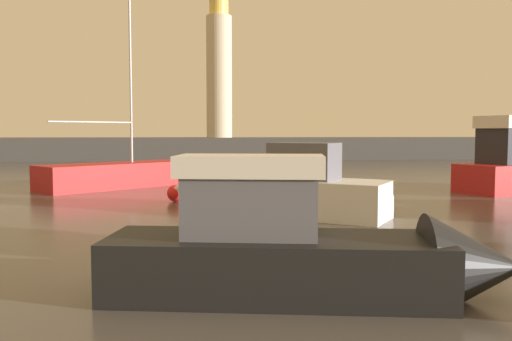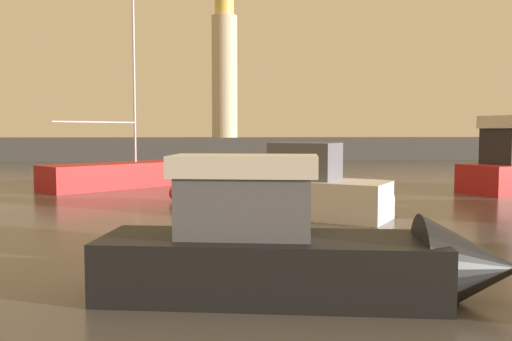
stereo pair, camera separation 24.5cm
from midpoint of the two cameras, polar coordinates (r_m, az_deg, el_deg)
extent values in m
plane|color=#4C4742|center=(29.37, -5.96, -1.66)|extent=(220.00, 220.00, 0.00)
cube|color=#423F3D|center=(56.98, -5.84, 2.29)|extent=(92.92, 5.27, 2.30)
cylinder|color=beige|center=(57.25, -4.00, 9.71)|extent=(2.63, 2.63, 12.46)
cylinder|color=#F2CC59|center=(58.37, -4.04, 16.66)|extent=(1.97, 1.97, 1.74)
cube|color=white|center=(19.35, 3.22, -2.74)|extent=(7.03, 5.70, 1.28)
cone|color=white|center=(21.30, -6.70, -1.96)|extent=(2.94, 2.98, 2.21)
cube|color=#595960|center=(19.03, 4.70, 1.00)|extent=(2.69, 2.47, 1.27)
cube|color=black|center=(9.86, 1.34, -10.02)|extent=(6.24, 2.91, 1.08)
cone|color=black|center=(10.30, 21.36, -9.39)|extent=(2.03, 2.12, 1.86)
cube|color=#595960|center=(9.68, -1.31, -3.79)|extent=(2.50, 1.54, 1.08)
cube|color=silver|center=(9.61, -1.31, 0.50)|extent=(2.75, 1.69, 0.38)
cube|color=#232328|center=(28.76, 24.49, 2.33)|extent=(2.65, 2.50, 1.70)
cube|color=silver|center=(28.75, 24.56, 4.62)|extent=(2.92, 2.75, 0.60)
cube|color=#B21E1E|center=(29.59, -14.40, -0.47)|extent=(7.96, 7.28, 1.30)
cylinder|color=#B7B7BC|center=(30.24, -13.25, 12.04)|extent=(0.12, 0.12, 11.76)
cylinder|color=#B7B7BC|center=(28.76, -16.99, 4.86)|extent=(3.56, 3.05, 0.09)
sphere|color=red|center=(23.14, -8.72, -2.36)|extent=(0.71, 0.71, 0.71)
camera|label=1|loc=(0.12, -90.40, -0.03)|focal=38.26mm
camera|label=2|loc=(0.12, 89.60, 0.03)|focal=38.26mm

